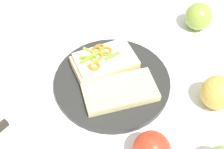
{
  "coord_description": "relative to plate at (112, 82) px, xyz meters",
  "views": [
    {
      "loc": [
        -0.34,
        -0.32,
        0.6
      ],
      "look_at": [
        0.0,
        0.0,
        0.04
      ],
      "focal_mm": 48.58,
      "sensor_mm": 36.0,
      "label": 1
    }
  ],
  "objects": [
    {
      "name": "bread_slice_side",
      "position": [
        -0.02,
        -0.04,
        0.02
      ],
      "size": [
        0.19,
        0.17,
        0.02
      ],
      "primitive_type": "cube",
      "rotation": [
        0.0,
        0.0,
        5.74
      ],
      "color": "beige",
      "rests_on": "plate"
    },
    {
      "name": "sandwich",
      "position": [
        0.02,
        0.04,
        0.03
      ],
      "size": [
        0.18,
        0.14,
        0.05
      ],
      "rotation": [
        0.0,
        0.0,
        5.87
      ],
      "color": "beige",
      "rests_on": "plate"
    },
    {
      "name": "ground_plane",
      "position": [
        0.0,
        0.0,
        -0.01
      ],
      "size": [
        2.0,
        2.0,
        0.0
      ],
      "primitive_type": "plane",
      "color": "silver",
      "rests_on": "ground"
    },
    {
      "name": "apple_1",
      "position": [
        0.12,
        -0.22,
        0.03
      ],
      "size": [
        0.09,
        0.09,
        0.08
      ],
      "primitive_type": "sphere",
      "rotation": [
        0.0,
        0.0,
        6.17
      ],
      "color": "gold",
      "rests_on": "ground_plane"
    },
    {
      "name": "apple_2",
      "position": [
        0.32,
        -0.04,
        0.03
      ],
      "size": [
        0.11,
        0.11,
        0.08
      ],
      "primitive_type": "sphere",
      "rotation": [
        0.0,
        0.0,
        0.59
      ],
      "color": "#85A63D",
      "rests_on": "ground_plane"
    },
    {
      "name": "plate",
      "position": [
        0.0,
        0.0,
        0.0
      ],
      "size": [
        0.29,
        0.29,
        0.02
      ],
      "primitive_type": "cylinder",
      "color": "#282A29",
      "rests_on": "ground_plane"
    },
    {
      "name": "knife",
      "position": [
        -0.26,
        0.09,
        -0.0
      ],
      "size": [
        0.12,
        0.02,
        0.02
      ],
      "rotation": [
        0.0,
        0.0,
        0.04
      ],
      "color": "silver",
      "rests_on": "ground_plane"
    }
  ]
}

